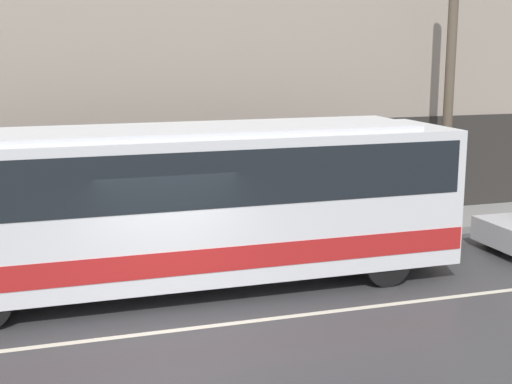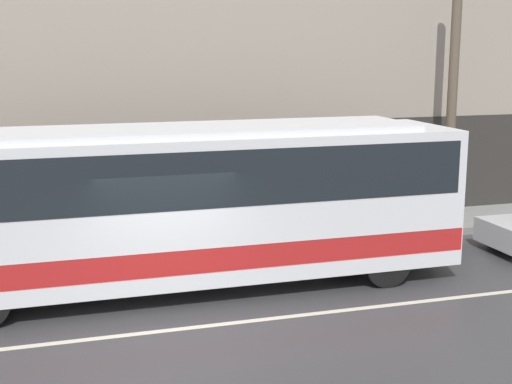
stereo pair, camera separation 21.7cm
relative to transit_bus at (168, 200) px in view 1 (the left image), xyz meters
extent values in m
plane|color=#38383A|center=(-0.23, -2.09, -1.80)|extent=(60.00, 60.00, 0.00)
cube|color=gray|center=(-0.23, 3.01, -1.71)|extent=(60.00, 2.21, 0.18)
cube|color=#2D2B28|center=(-0.23, 4.10, -0.40)|extent=(60.00, 0.06, 2.80)
cube|color=beige|center=(-0.23, -2.09, -1.80)|extent=(54.00, 0.14, 0.01)
cube|color=silver|center=(-0.01, 0.00, -0.09)|extent=(11.56, 2.48, 2.72)
cube|color=#B21E1E|center=(-0.01, 0.00, -0.90)|extent=(11.50, 2.50, 0.45)
cube|color=black|center=(-0.01, 0.00, 0.58)|extent=(11.21, 2.50, 1.04)
cube|color=orange|center=(5.72, 0.00, 1.08)|extent=(0.12, 1.86, 0.28)
cube|color=silver|center=(-0.01, 0.00, 1.33)|extent=(9.82, 2.10, 0.12)
cylinder|color=black|center=(4.17, -1.08, -1.31)|extent=(0.97, 0.28, 0.97)
cylinder|color=black|center=(4.17, 1.08, -1.31)|extent=(0.97, 0.28, 0.97)
cylinder|color=black|center=(8.15, 0.84, -1.48)|extent=(0.64, 0.20, 0.64)
cylinder|color=brown|center=(7.86, 2.74, 1.71)|extent=(0.25, 0.25, 6.66)
cylinder|color=#1E5933|center=(-1.72, 3.08, -0.94)|extent=(0.36, 0.36, 1.36)
sphere|color=tan|center=(-1.72, 3.08, -0.14)|extent=(0.25, 0.25, 0.25)
camera|label=1|loc=(-2.45, -13.26, 2.88)|focal=50.00mm
camera|label=2|loc=(-2.25, -13.33, 2.88)|focal=50.00mm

